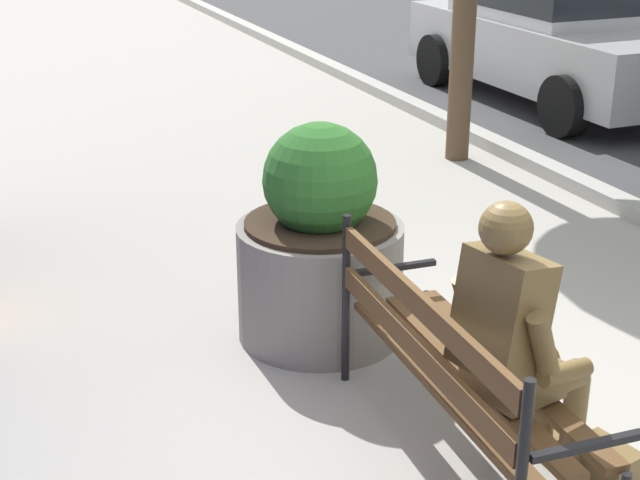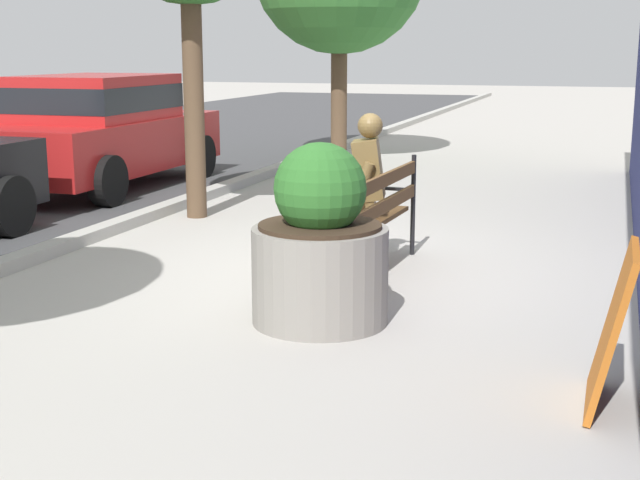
% 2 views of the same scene
% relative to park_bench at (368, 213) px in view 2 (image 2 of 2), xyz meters
% --- Properties ---
extents(ground_plane, '(80.00, 80.00, 0.00)m').
position_rel_park_bench_xyz_m(ground_plane, '(0.13, 0.13, -0.54)').
color(ground_plane, '#ADA8A0').
extents(curb_stone, '(60.00, 0.20, 0.12)m').
position_rel_park_bench_xyz_m(curb_stone, '(0.13, 3.03, -0.48)').
color(curb_stone, '#B2AFA8').
rests_on(curb_stone, ground).
extents(park_bench, '(1.82, 0.62, 0.95)m').
position_rel_park_bench_xyz_m(park_bench, '(0.00, 0.00, 0.00)').
color(park_bench, brown).
rests_on(park_bench, ground).
extents(bronze_statue_seated, '(0.60, 0.85, 1.37)m').
position_rel_park_bench_xyz_m(bronze_statue_seated, '(0.25, 0.21, 0.12)').
color(bronze_statue_seated, brown).
rests_on(bronze_statue_seated, ground).
extents(concrete_planter, '(0.97, 0.97, 1.29)m').
position_rel_park_bench_xyz_m(concrete_planter, '(-1.44, -0.04, -0.01)').
color(concrete_planter, gray).
rests_on(concrete_planter, ground).
extents(parked_car_red, '(4.11, 1.94, 1.56)m').
position_rel_park_bench_xyz_m(parked_car_red, '(3.56, 4.78, 0.30)').
color(parked_car_red, '#B21E1E').
rests_on(parked_car_red, ground).
extents(leaning_signboard, '(0.70, 0.23, 0.89)m').
position_rel_park_bench_xyz_m(leaning_signboard, '(-2.43, -2.02, -0.09)').
color(leaning_signboard, '#C6661E').
rests_on(leaning_signboard, ground).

